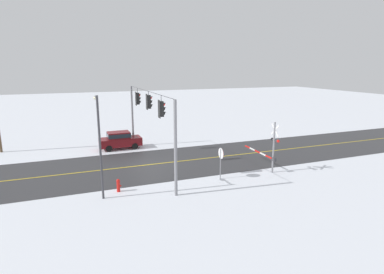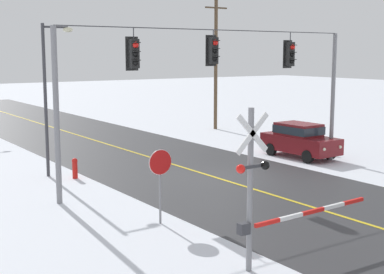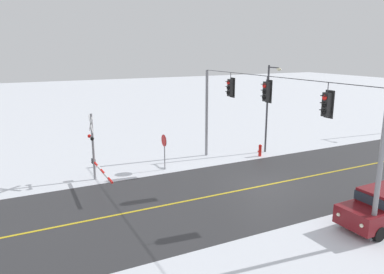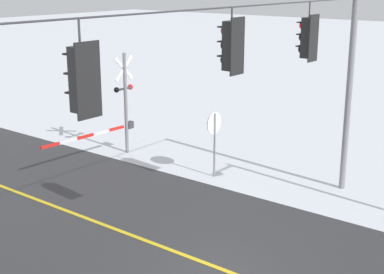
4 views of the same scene
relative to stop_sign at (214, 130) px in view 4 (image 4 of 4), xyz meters
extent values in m
plane|color=silver|center=(5.26, 4.05, -1.71)|extent=(160.00, 160.00, 0.00)
cylinder|color=gray|center=(-1.74, 4.05, 1.39)|extent=(0.20, 0.20, 6.20)
cylinder|color=#38383D|center=(5.26, 4.05, 4.49)|extent=(14.00, 0.04, 0.04)
cylinder|color=#38383D|center=(1.33, 4.05, 4.28)|extent=(0.04, 0.04, 0.42)
cube|color=black|center=(1.33, 4.05, 3.53)|extent=(0.34, 0.28, 1.08)
cube|color=black|center=(1.33, 4.21, 3.53)|extent=(0.52, 0.03, 1.26)
sphere|color=red|center=(1.33, 3.90, 3.85)|extent=(0.24, 0.24, 0.24)
cube|color=black|center=(1.33, 3.83, 3.93)|extent=(0.26, 0.16, 0.03)
sphere|color=black|center=(1.33, 3.90, 3.53)|extent=(0.24, 0.24, 0.24)
cube|color=black|center=(1.33, 3.83, 3.61)|extent=(0.26, 0.16, 0.03)
sphere|color=black|center=(1.33, 3.90, 3.21)|extent=(0.24, 0.24, 0.24)
cube|color=black|center=(1.33, 3.83, 3.29)|extent=(0.26, 0.16, 0.03)
cylinder|color=#38383D|center=(4.99, 4.05, 4.34)|extent=(0.04, 0.04, 0.29)
cube|color=black|center=(4.99, 4.05, 3.65)|extent=(0.34, 0.28, 1.08)
cube|color=black|center=(4.99, 4.21, 3.65)|extent=(0.52, 0.03, 1.26)
sphere|color=red|center=(4.99, 3.90, 3.97)|extent=(0.24, 0.24, 0.24)
cube|color=black|center=(4.99, 3.83, 4.06)|extent=(0.26, 0.16, 0.03)
sphere|color=black|center=(4.99, 3.90, 3.65)|extent=(0.24, 0.24, 0.24)
cube|color=black|center=(4.99, 3.83, 3.74)|extent=(0.26, 0.16, 0.03)
sphere|color=black|center=(4.99, 3.90, 3.33)|extent=(0.24, 0.24, 0.24)
cube|color=black|center=(4.99, 3.83, 3.42)|extent=(0.26, 0.16, 0.03)
cylinder|color=#38383D|center=(9.31, 4.05, 4.26)|extent=(0.04, 0.04, 0.44)
cube|color=black|center=(9.31, 4.05, 3.50)|extent=(0.34, 0.28, 1.08)
cube|color=black|center=(9.31, 4.21, 3.50)|extent=(0.52, 0.03, 1.26)
sphere|color=red|center=(9.31, 3.90, 3.82)|extent=(0.24, 0.24, 0.24)
cube|color=black|center=(9.31, 3.83, 3.91)|extent=(0.26, 0.16, 0.03)
sphere|color=black|center=(9.31, 3.90, 3.50)|extent=(0.24, 0.24, 0.24)
cube|color=black|center=(9.31, 3.83, 3.59)|extent=(0.26, 0.16, 0.03)
sphere|color=black|center=(9.31, 3.90, 3.18)|extent=(0.24, 0.24, 0.24)
cube|color=black|center=(9.31, 3.83, 3.27)|extent=(0.26, 0.16, 0.03)
cylinder|color=gray|center=(0.00, 0.02, -0.56)|extent=(0.07, 0.07, 2.30)
cylinder|color=#B71414|center=(0.00, -0.02, 0.24)|extent=(0.76, 0.03, 0.76)
cylinder|color=white|center=(0.00, 0.00, 0.24)|extent=(0.80, 0.02, 0.80)
cylinder|color=gray|center=(-0.17, -4.45, 0.29)|extent=(0.14, 0.14, 4.00)
cube|color=white|center=(-0.17, -4.50, 1.69)|extent=(0.98, 0.04, 0.98)
cube|color=white|center=(-0.17, -4.50, 1.69)|extent=(0.98, 0.04, 0.98)
cube|color=#38383D|center=(-0.17, -4.49, 0.89)|extent=(0.80, 0.06, 0.08)
sphere|color=red|center=(-0.55, -4.55, 0.89)|extent=(0.22, 0.22, 0.22)
sphere|color=black|center=(0.21, -4.55, 0.89)|extent=(0.22, 0.22, 0.22)
cube|color=red|center=(0.41, -4.45, -0.61)|extent=(0.80, 0.08, 0.11)
cube|color=white|center=(1.21, -4.45, -0.59)|extent=(0.80, 0.08, 0.11)
cube|color=red|center=(2.00, -4.45, -0.58)|extent=(0.80, 0.08, 0.11)
cube|color=white|center=(2.80, -4.45, -0.56)|extent=(0.80, 0.08, 0.11)
cube|color=red|center=(3.60, -4.45, -0.55)|extent=(0.80, 0.08, 0.11)
cube|color=#38383D|center=(-0.35, -4.45, -0.61)|extent=(0.28, 0.20, 0.28)
camera|label=1|loc=(-20.13, 10.12, 6.50)|focal=29.85mm
camera|label=2|loc=(-8.57, -14.29, 3.55)|focal=51.72mm
camera|label=3|loc=(21.27, -8.70, 5.91)|focal=34.65mm
camera|label=4|loc=(15.39, 11.14, 5.13)|focal=53.06mm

